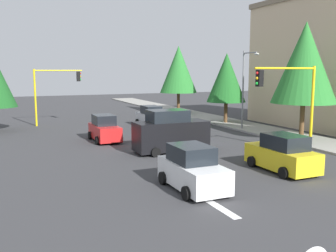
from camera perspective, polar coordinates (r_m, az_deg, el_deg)
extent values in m
plane|color=#353538|center=(26.98, -0.32, -2.99)|extent=(120.00, 120.00, 0.00)
cube|color=gray|center=(36.42, 11.79, -0.10)|extent=(80.00, 4.00, 0.15)
cube|color=silver|center=(15.09, 8.06, -12.20)|extent=(2.20, 0.36, 0.01)
cone|color=silver|center=(16.14, 5.58, -10.78)|extent=(0.01, 1.10, 1.10)
cylinder|color=yellow|center=(25.80, 20.75, 2.21)|extent=(0.18, 0.18, 5.57)
cylinder|color=yellow|center=(24.15, 17.22, 8.26)|extent=(0.12, 4.50, 0.12)
cube|color=black|center=(22.96, 13.56, 6.97)|extent=(0.36, 0.32, 0.96)
sphere|color=red|center=(22.85, 13.22, 7.73)|extent=(0.18, 0.18, 0.18)
sphere|color=yellow|center=(22.85, 13.20, 6.98)|extent=(0.18, 0.18, 0.18)
sphere|color=green|center=(22.86, 13.18, 6.23)|extent=(0.18, 0.18, 0.18)
cylinder|color=yellow|center=(38.48, -19.26, 4.02)|extent=(0.18, 0.18, 5.45)
cylinder|color=yellow|center=(38.64, -16.09, 7.99)|extent=(0.12, 4.50, 0.12)
cube|color=black|center=(38.95, -13.28, 7.24)|extent=(0.36, 0.32, 0.96)
sphere|color=red|center=(38.98, -13.03, 7.69)|extent=(0.18, 0.18, 0.18)
sphere|color=yellow|center=(38.98, -13.02, 7.25)|extent=(0.18, 0.18, 0.18)
sphere|color=green|center=(38.98, -13.00, 6.81)|extent=(0.18, 0.18, 0.18)
cylinder|color=slate|center=(34.53, 11.16, 5.18)|extent=(0.14, 0.14, 7.00)
cylinder|color=slate|center=(33.78, 12.20, 10.68)|extent=(1.80, 0.10, 0.10)
ellipsoid|color=silver|center=(33.05, 13.12, 10.45)|extent=(0.56, 0.28, 0.20)
cylinder|color=brown|center=(46.94, 1.57, 3.55)|extent=(0.36, 0.36, 2.82)
cone|color=#28752D|center=(46.78, 1.59, 8.48)|extent=(4.52, 4.52, 5.64)
cylinder|color=brown|center=(38.47, 8.64, 2.11)|extent=(0.36, 0.36, 2.40)
cone|color=#1E6023|center=(38.26, 8.75, 7.18)|extent=(3.84, 3.84, 4.81)
cylinder|color=brown|center=(30.87, 19.42, 0.82)|extent=(0.36, 0.36, 3.03)
cone|color=#28752D|center=(30.65, 19.82, 8.91)|extent=(4.86, 4.86, 6.07)
cube|color=black|center=(24.79, 0.47, -1.43)|extent=(1.90, 4.80, 1.85)
cube|color=black|center=(24.50, -0.04, 1.54)|extent=(1.67, 2.50, 0.76)
cylinder|color=black|center=(26.45, 2.51, -2.56)|extent=(0.20, 0.60, 0.60)
cylinder|color=black|center=(24.69, 4.59, -3.36)|extent=(0.20, 0.60, 0.60)
cylinder|color=black|center=(25.30, -3.56, -3.07)|extent=(0.20, 0.60, 0.60)
cylinder|color=black|center=(23.45, -1.84, -3.96)|extent=(0.20, 0.60, 0.60)
cube|color=blue|center=(32.29, 1.01, 0.12)|extent=(4.15, 1.70, 1.05)
cube|color=black|center=(31.98, 1.17, 1.67)|extent=(2.16, 1.49, 0.76)
cylinder|color=black|center=(33.15, -1.36, -0.35)|extent=(0.60, 0.20, 0.60)
cylinder|color=black|center=(33.88, 1.49, -0.17)|extent=(0.60, 0.20, 0.60)
cylinder|color=black|center=(30.82, 0.47, -1.01)|extent=(0.60, 0.20, 0.60)
cylinder|color=black|center=(31.60, 3.48, -0.79)|extent=(0.60, 0.20, 0.60)
cube|color=white|center=(17.15, 3.76, -7.22)|extent=(3.98, 1.78, 1.05)
cube|color=black|center=(17.10, 3.48, -4.14)|extent=(2.07, 1.56, 0.76)
cylinder|color=black|center=(16.69, 8.66, -9.13)|extent=(0.60, 0.20, 0.60)
cylinder|color=black|center=(15.79, 2.74, -10.06)|extent=(0.60, 0.20, 0.60)
cylinder|color=black|center=(18.73, 4.58, -7.13)|extent=(0.60, 0.20, 0.60)
cylinder|color=black|center=(17.94, -0.81, -7.80)|extent=(0.60, 0.20, 0.60)
cube|color=red|center=(29.12, -9.46, -0.89)|extent=(3.90, 1.64, 1.05)
cube|color=black|center=(29.17, -9.60, 0.92)|extent=(2.03, 1.44, 0.76)
cylinder|color=black|center=(28.26, -7.11, -1.92)|extent=(0.60, 0.20, 0.60)
cylinder|color=black|center=(27.82, -10.57, -2.16)|extent=(0.60, 0.20, 0.60)
cylinder|color=black|center=(30.55, -8.41, -1.18)|extent=(0.60, 0.20, 0.60)
cylinder|color=black|center=(30.14, -11.63, -1.39)|extent=(0.60, 0.20, 0.60)
cube|color=yellow|center=(21.11, 16.63, -4.60)|extent=(4.17, 1.79, 1.05)
cube|color=black|center=(20.77, 17.11, -2.28)|extent=(2.17, 1.58, 0.76)
cylinder|color=black|center=(21.60, 12.42, -5.22)|extent=(0.60, 0.20, 0.60)
cylinder|color=black|center=(22.76, 16.33, -4.67)|extent=(0.60, 0.20, 0.60)
cylinder|color=black|center=(19.64, 16.90, -6.74)|extent=(0.60, 0.20, 0.60)
cylinder|color=black|center=(20.91, 20.90, -6.02)|extent=(0.60, 0.20, 0.60)
cube|color=#B2B5BA|center=(36.56, -2.65, 1.07)|extent=(4.02, 1.67, 1.05)
cube|color=black|center=(36.27, -2.55, 2.45)|extent=(2.09, 1.47, 0.76)
cylinder|color=black|center=(37.46, -4.62, 0.62)|extent=(0.60, 0.20, 0.60)
cylinder|color=black|center=(38.08, -2.07, 0.77)|extent=(0.60, 0.20, 0.60)
cylinder|color=black|center=(35.14, -3.28, 0.13)|extent=(0.60, 0.20, 0.60)
cylinder|color=black|center=(35.80, -0.59, 0.29)|extent=(0.60, 0.20, 0.60)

